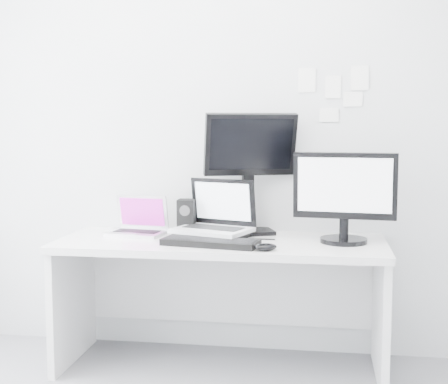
{
  "coord_description": "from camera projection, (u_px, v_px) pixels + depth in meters",
  "views": [
    {
      "loc": [
        0.54,
        -2.18,
        1.37
      ],
      "look_at": [
        0.02,
        1.23,
        1.0
      ],
      "focal_mm": 51.26,
      "sensor_mm": 36.0,
      "label": 1
    }
  ],
  "objects": [
    {
      "name": "wall_note_1",
      "position": [
        333.0,
        87.0,
        3.68
      ],
      "size": [
        0.09,
        0.0,
        0.13
      ],
      "primitive_type": "cube",
      "color": "white",
      "rests_on": "back_wall"
    },
    {
      "name": "wall_note_0",
      "position": [
        307.0,
        80.0,
        3.7
      ],
      "size": [
        0.1,
        0.0,
        0.14
      ],
      "primitive_type": "cube",
      "color": "white",
      "rests_on": "back_wall"
    },
    {
      "name": "speaker",
      "position": [
        187.0,
        216.0,
        3.75
      ],
      "size": [
        0.12,
        0.12,
        0.2
      ],
      "primitive_type": "cube",
      "rotation": [
        0.0,
        0.0,
        0.26
      ],
      "color": "black",
      "rests_on": "desk"
    },
    {
      "name": "mouse",
      "position": [
        266.0,
        247.0,
        3.23
      ],
      "size": [
        0.14,
        0.11,
        0.04
      ],
      "primitive_type": "ellipsoid",
      "rotation": [
        0.0,
        0.0,
        0.4
      ],
      "color": "black",
      "rests_on": "desk"
    },
    {
      "name": "wall_note_4",
      "position": [
        353.0,
        99.0,
        3.67
      ],
      "size": [
        0.11,
        0.0,
        0.08
      ],
      "primitive_type": "cube",
      "color": "white",
      "rests_on": "back_wall"
    },
    {
      "name": "wall_note_2",
      "position": [
        360.0,
        78.0,
        3.65
      ],
      "size": [
        0.1,
        0.0,
        0.14
      ],
      "primitive_type": "cube",
      "color": "white",
      "rests_on": "back_wall"
    },
    {
      "name": "desk",
      "position": [
        221.0,
        305.0,
        3.56
      ],
      "size": [
        1.8,
        0.7,
        0.73
      ],
      "primitive_type": "cube",
      "color": "silver",
      "rests_on": "ground"
    },
    {
      "name": "rear_monitor",
      "position": [
        249.0,
        172.0,
        3.69
      ],
      "size": [
        0.56,
        0.36,
        0.72
      ],
      "primitive_type": "cube",
      "rotation": [
        0.0,
        0.0,
        0.36
      ],
      "color": "black",
      "rests_on": "desk"
    },
    {
      "name": "samsung_monitor",
      "position": [
        344.0,
        196.0,
        3.42
      ],
      "size": [
        0.58,
        0.31,
        0.51
      ],
      "primitive_type": "cube",
      "rotation": [
        0.0,
        0.0,
        -0.11
      ],
      "color": "black",
      "rests_on": "desk"
    },
    {
      "name": "dell_laptop",
      "position": [
        212.0,
        208.0,
        3.57
      ],
      "size": [
        0.49,
        0.43,
        0.34
      ],
      "primitive_type": "cube",
      "rotation": [
        0.0,
        0.0,
        -0.34
      ],
      "color": "silver",
      "rests_on": "desk"
    },
    {
      "name": "macbook",
      "position": [
        136.0,
        215.0,
        3.67
      ],
      "size": [
        0.35,
        0.28,
        0.24
      ],
      "primitive_type": "cube",
      "rotation": [
        0.0,
        0.0,
        -0.14
      ],
      "color": "#B9B9BE",
      "rests_on": "desk"
    },
    {
      "name": "keyboard",
      "position": [
        211.0,
        242.0,
        3.37
      ],
      "size": [
        0.53,
        0.27,
        0.03
      ],
      "primitive_type": "cube",
      "rotation": [
        0.0,
        0.0,
        -0.18
      ],
      "color": "black",
      "rests_on": "desk"
    },
    {
      "name": "back_wall",
      "position": [
        230.0,
        127.0,
        3.8
      ],
      "size": [
        3.6,
        0.0,
        3.6
      ],
      "primitive_type": "plane",
      "rotation": [
        1.57,
        0.0,
        0.0
      ],
      "color": "silver",
      "rests_on": "ground"
    },
    {
      "name": "wall_note_3",
      "position": [
        329.0,
        115.0,
        3.7
      ],
      "size": [
        0.11,
        0.0,
        0.08
      ],
      "primitive_type": "cube",
      "color": "white",
      "rests_on": "back_wall"
    }
  ]
}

